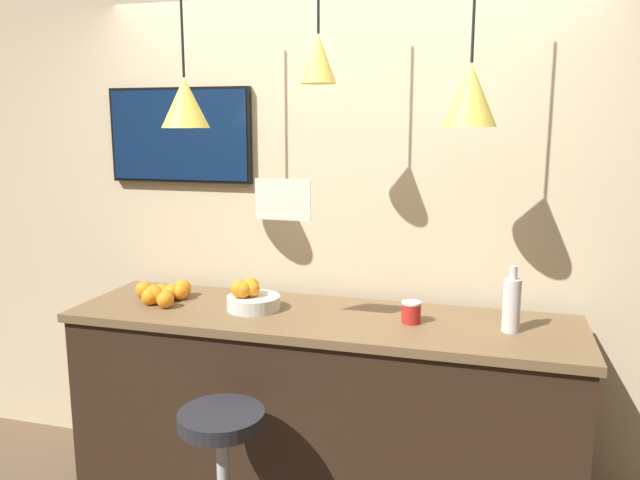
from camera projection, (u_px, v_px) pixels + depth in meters
name	position (u px, v px, depth m)	size (l,w,h in m)	color
back_wall	(343.00, 209.00, 3.19)	(8.00, 0.06, 2.90)	beige
service_counter	(320.00, 417.00, 2.96)	(2.34, 0.65, 1.01)	black
bar_stool	(223.00, 474.00, 2.49)	(0.41, 0.41, 0.77)	#B7B7BC
fruit_bowl	(250.00, 297.00, 2.94)	(0.25, 0.25, 0.15)	beige
orange_pile	(163.00, 293.00, 3.07)	(0.28, 0.29, 0.09)	orange
juice_bottle	(512.00, 304.00, 2.61)	(0.07, 0.07, 0.28)	silver
spread_jar	(411.00, 312.00, 2.74)	(0.09, 0.09, 0.10)	red
pendant_lamp_left	(185.00, 102.00, 2.83)	(0.22, 0.22, 0.94)	black
pendant_lamp_middle	(318.00, 58.00, 2.63)	(0.15, 0.15, 0.76)	black
pendant_lamp_right	(470.00, 94.00, 2.49)	(0.22, 0.22, 0.94)	black
mounted_tv	(180.00, 135.00, 3.31)	(0.81, 0.04, 0.50)	black
hanging_menu_board	(283.00, 200.00, 2.55)	(0.24, 0.01, 0.17)	white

